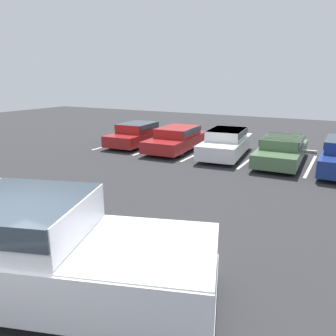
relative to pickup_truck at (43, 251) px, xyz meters
name	(u,v)px	position (x,y,z in m)	size (l,w,h in m)	color
ground_plane	(19,336)	(0.33, -0.83, -0.88)	(60.00, 60.00, 0.00)	#2D2D30
stall_stripe_a	(116,143)	(-7.45, 11.62, -0.88)	(0.12, 4.15, 0.01)	white
stall_stripe_b	(155,148)	(-4.85, 11.62, -0.88)	(0.12, 4.15, 0.01)	white
stall_stripe_c	(199,153)	(-2.25, 11.62, -0.88)	(0.12, 4.15, 0.01)	white
stall_stripe_d	(251,159)	(0.36, 11.62, -0.88)	(0.12, 4.15, 0.01)	white
stall_stripe_e	(311,166)	(2.96, 11.62, -0.88)	(0.12, 4.15, 0.01)	white
pickup_truck	(43,251)	(0.00, 0.00, 0.00)	(6.08, 3.81, 1.78)	silver
parked_sedan_a	(137,133)	(-6.17, 11.87, -0.24)	(2.00, 4.34, 1.22)	maroon
parked_sedan_b	(177,138)	(-3.54, 11.71, -0.24)	(2.04, 4.74, 1.20)	maroon
parked_sedan_c	(226,142)	(-0.88, 11.66, -0.21)	(2.18, 4.67, 1.28)	silver
parked_sedan_d	(282,149)	(1.71, 11.60, -0.26)	(1.90, 4.74, 1.15)	#4C6B47
wheel_stop_curb	(298,150)	(2.05, 14.27, -0.81)	(1.80, 0.20, 0.14)	#B7B2A8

